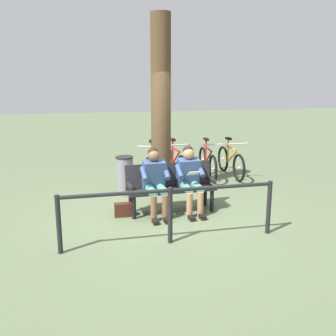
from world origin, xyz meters
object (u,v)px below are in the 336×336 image
Objects in this scene: bench at (170,184)px; handbag at (123,210)px; bicycle_green at (151,165)px; person_companion at (155,179)px; bicycle_silver at (207,163)px; litter_bin at (125,176)px; bicycle_black at (231,162)px; tree_trunk at (161,106)px; bicycle_blue at (175,163)px; person_reading at (190,176)px.

handbag is at bearing 5.21° from bench.
bench is 1.00× the size of bicycle_green.
person_companion reaches higher than bicycle_silver.
bench reaches higher than litter_bin.
bicycle_silver reaches higher than litter_bin.
bicycle_silver is (-2.26, -2.29, 0.24)m from handbag.
litter_bin is at bearing -97.24° from handbag.
bench reaches higher than handbag.
bicycle_black is 0.58m from bicycle_silver.
person_companion is 1.48× the size of litter_bin.
bench is at bearing 16.78° from bicycle_green.
bicycle_silver is 1.39m from bicycle_green.
tree_trunk reaches higher than bicycle_blue.
litter_bin is (0.77, 0.04, -1.40)m from tree_trunk.
bench is 0.97× the size of bicycle_silver.
bicycle_black and bicycle_blue have the same top height.
bench is 2.90m from bicycle_black.
tree_trunk is 1.60m from litter_bin.
litter_bin is at bearing -17.87° from bicycle_green.
bicycle_silver is 1.00× the size of bicycle_blue.
bicycle_black is (-2.68, -0.98, -0.05)m from litter_bin.
bicycle_silver and bicycle_green have the same top height.
person_reading is at bearing 152.69° from bench.
person_companion is 0.71× the size of bicycle_silver.
person_companion is at bearing 9.31° from bicycle_green.
litter_bin is at bearing -61.98° from bench.
litter_bin is at bearing -54.57° from bicycle_blue.
person_companion is at bearing -45.91° from bicycle_black.
bicycle_green is (0.06, -0.99, -1.45)m from tree_trunk.
bicycle_blue is at bearing -114.33° from person_companion.
person_reading is 2.42m from bicycle_blue.
handbag is at bearing -8.38° from person_companion.
handbag is 0.08× the size of tree_trunk.
bicycle_blue and bicycle_green have the same top height.
bicycle_green is at bearing -92.84° from bicycle_black.
tree_trunk is at bearing -96.76° from bench.
bench is 1.76m from tree_trunk.
bicycle_blue is at bearing -93.85° from bicycle_silver.
bicycle_green is at bearing -87.92° from bicycle_blue.
bench is 0.39m from person_reading.
person_reading is 0.74× the size of bicycle_green.
person_companion is 0.79m from handbag.
bicycle_black is at bearing 91.00° from bicycle_silver.
tree_trunk reaches higher than person_reading.
person_reading is 2.54m from bicycle_silver.
tree_trunk is at bearing -82.38° from person_reading.
handbag is 0.18× the size of bicycle_black.
litter_bin is 1.25m from bicycle_green.
bench is 1.36× the size of person_companion.
person_reading is 1.68m from litter_bin.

